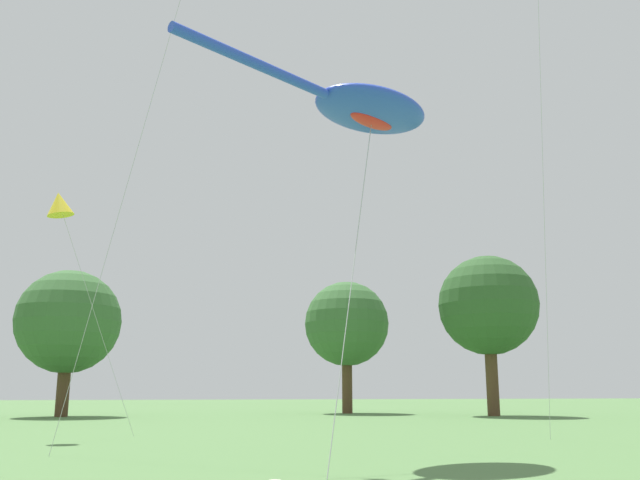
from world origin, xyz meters
TOP-DOWN VIEW (x-y plane):
  - big_show_kite at (1.11, 17.92)m, footprint 9.25×7.36m
  - small_kite_box_yellow at (9.78, 21.37)m, footprint 0.74×2.60m
  - small_kite_diamond_red at (-9.82, 27.97)m, footprint 4.32×1.61m
  - tree_pine_center at (-12.49, 52.85)m, footprint 7.86×7.86m
  - tree_shrub_far at (10.25, 55.79)m, footprint 7.35×7.35m
  - tree_oak_right at (19.67, 47.43)m, footprint 7.85×7.85m

SIDE VIEW (x-z plane):
  - tree_pine_center at x=-12.49m, z-range 1.54..12.54m
  - tree_shrub_far at x=10.25m, z-range 1.94..13.27m
  - tree_oak_right at x=19.67m, z-range 2.24..14.69m
  - small_kite_diamond_red at x=-9.82m, z-range 4.59..15.00m
  - big_show_kite at x=1.11m, z-range 5.26..16.68m
  - small_kite_box_yellow at x=9.78m, z-range 7.08..26.58m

